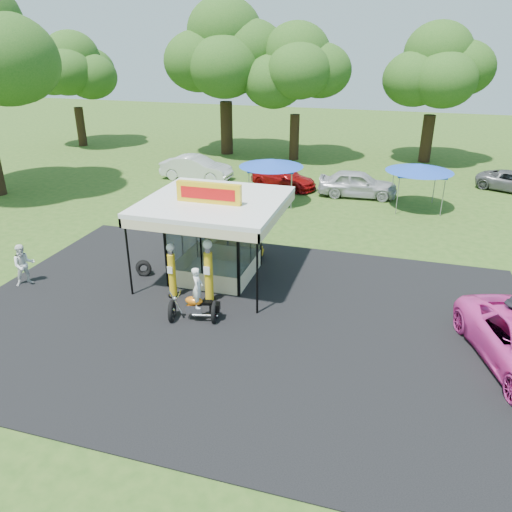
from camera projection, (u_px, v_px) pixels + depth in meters
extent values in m
plane|color=#2B4F18|center=(220.00, 348.00, 16.21)|extent=(120.00, 120.00, 0.00)
cube|color=black|center=(239.00, 317.00, 17.96)|extent=(20.00, 14.00, 0.04)
cube|color=white|center=(217.00, 275.00, 21.11)|extent=(3.00, 3.00, 0.06)
cube|color=white|center=(214.00, 201.00, 19.80)|extent=(5.40, 5.40, 0.18)
cube|color=gold|center=(209.00, 193.00, 19.16)|extent=(2.60, 0.25, 0.80)
cube|color=red|center=(208.00, 194.00, 19.05)|extent=(2.21, 0.02, 0.45)
cylinder|color=black|center=(128.00, 258.00, 18.91)|extent=(0.08, 0.08, 3.20)
cylinder|color=black|center=(257.00, 274.00, 17.57)|extent=(0.08, 0.08, 3.20)
cylinder|color=black|center=(174.00, 296.00, 19.37)|extent=(0.42, 0.42, 0.10)
cylinder|color=gold|center=(172.00, 275.00, 19.01)|extent=(0.29, 0.29, 1.71)
cylinder|color=silver|center=(170.00, 252.00, 18.63)|extent=(0.19, 0.19, 0.19)
sphere|color=white|center=(170.00, 247.00, 18.55)|extent=(0.30, 0.30, 0.30)
cube|color=white|center=(170.00, 270.00, 18.75)|extent=(0.21, 0.02, 0.29)
cylinder|color=black|center=(210.00, 300.00, 19.04)|extent=(0.47, 0.47, 0.11)
cylinder|color=gold|center=(209.00, 276.00, 18.62)|extent=(0.32, 0.32, 1.93)
cylinder|color=silver|center=(208.00, 250.00, 18.19)|extent=(0.21, 0.21, 0.21)
sphere|color=white|center=(207.00, 244.00, 18.11)|extent=(0.34, 0.34, 0.34)
cube|color=white|center=(207.00, 271.00, 18.33)|extent=(0.24, 0.02, 0.32)
torus|color=black|center=(172.00, 311.00, 17.71)|extent=(0.36, 0.86, 0.85)
torus|color=black|center=(214.00, 312.00, 17.64)|extent=(0.36, 0.86, 0.85)
cube|color=silver|center=(194.00, 308.00, 17.61)|extent=(0.61, 0.41, 0.30)
ellipsoid|color=orange|center=(194.00, 301.00, 17.49)|extent=(0.64, 0.36, 0.30)
cube|color=black|center=(204.00, 303.00, 17.50)|extent=(0.60, 0.39, 0.10)
cube|color=black|center=(215.00, 307.00, 17.56)|extent=(0.42, 0.42, 0.28)
cylinder|color=silver|center=(176.00, 302.00, 17.56)|extent=(0.45, 0.17, 0.90)
cylinder|color=silver|center=(179.00, 294.00, 17.41)|extent=(0.19, 0.60, 0.05)
sphere|color=silver|center=(175.00, 299.00, 17.50)|extent=(0.16, 0.16, 0.16)
imported|color=white|center=(198.00, 288.00, 17.28)|extent=(0.48, 0.62, 1.51)
torus|color=black|center=(144.00, 269.00, 20.95)|extent=(0.70, 0.41, 0.67)
torus|color=black|center=(143.00, 267.00, 21.10)|extent=(0.72, 0.49, 0.67)
imported|color=gold|center=(233.00, 246.00, 22.86)|extent=(2.82, 1.13, 0.96)
imported|color=white|center=(24.00, 265.00, 20.04)|extent=(1.06, 1.07, 1.75)
imported|color=black|center=(512.00, 324.00, 15.81)|extent=(1.37, 1.35, 1.89)
imported|color=silver|center=(196.00, 168.00, 35.07)|extent=(5.07, 1.91, 1.65)
imported|color=#950B0C|center=(283.00, 178.00, 33.18)|extent=(4.97, 3.33, 1.34)
imported|color=#B5B4B9|center=(358.00, 184.00, 31.28)|extent=(4.98, 2.22, 1.66)
cylinder|color=gray|center=(257.00, 179.00, 31.44)|extent=(0.05, 0.05, 2.13)
cylinder|color=gray|center=(295.00, 182.00, 30.80)|extent=(0.05, 0.05, 2.13)
cylinder|color=gray|center=(245.00, 189.00, 29.28)|extent=(0.05, 0.05, 2.13)
cylinder|color=gray|center=(286.00, 193.00, 28.64)|extent=(0.05, 0.05, 2.13)
cube|color=#1C45B9|center=(271.00, 167.00, 29.59)|extent=(2.66, 2.66, 0.11)
cone|color=#1C45B9|center=(271.00, 163.00, 29.48)|extent=(3.84, 3.84, 0.44)
cylinder|color=gray|center=(396.00, 184.00, 30.38)|extent=(0.05, 0.05, 2.12)
cylinder|color=gray|center=(438.00, 187.00, 29.74)|extent=(0.05, 0.05, 2.12)
cylinder|color=gray|center=(394.00, 195.00, 28.23)|extent=(0.05, 0.05, 2.12)
cylinder|color=gray|center=(440.00, 199.00, 27.59)|extent=(0.05, 0.05, 2.12)
cube|color=#1C45B9|center=(419.00, 172.00, 28.54)|extent=(2.65, 2.65, 0.11)
cone|color=#1C45B9|center=(420.00, 167.00, 28.43)|extent=(3.82, 3.82, 0.44)
cylinder|color=black|center=(81.00, 127.00, 45.70)|extent=(0.78, 0.78, 3.45)
ellipsoid|color=#1F4E16|center=(74.00, 75.00, 43.91)|extent=(8.14, 8.14, 6.98)
cylinder|color=black|center=(227.00, 128.00, 42.39)|extent=(1.03, 1.03, 4.34)
ellipsoid|color=#1F4E16|center=(225.00, 58.00, 40.16)|extent=(10.08, 10.08, 8.64)
cylinder|color=black|center=(294.00, 137.00, 40.47)|extent=(0.77, 0.77, 3.61)
ellipsoid|color=#1F4E16|center=(296.00, 76.00, 38.58)|extent=(8.65, 8.65, 7.42)
cylinder|color=black|center=(427.00, 139.00, 39.69)|extent=(0.92, 0.92, 3.68)
ellipsoid|color=#1F4E16|center=(435.00, 76.00, 37.79)|extent=(8.59, 8.59, 7.36)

